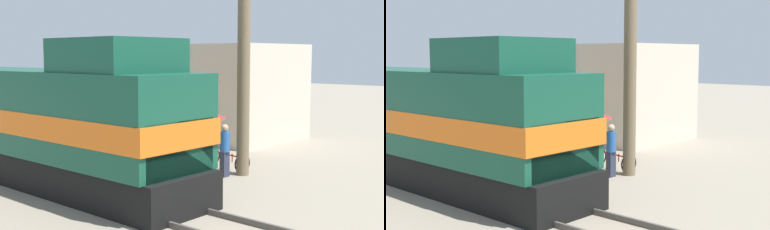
% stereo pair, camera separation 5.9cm
% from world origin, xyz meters
% --- Properties ---
extents(ground_plane, '(120.00, 120.00, 0.00)m').
position_xyz_m(ground_plane, '(0.00, 0.00, 0.00)').
color(ground_plane, gray).
extents(rail_near, '(0.08, 31.47, 0.15)m').
position_xyz_m(rail_near, '(-0.72, 0.00, 0.07)').
color(rail_near, '#4C4742').
rests_on(rail_near, ground_plane).
extents(rail_far, '(0.08, 31.47, 0.15)m').
position_xyz_m(rail_far, '(0.72, 0.00, 0.07)').
color(rail_far, '#4C4742').
rests_on(rail_far, ground_plane).
extents(locomotive, '(2.91, 13.49, 4.56)m').
position_xyz_m(locomotive, '(0.00, 3.32, 1.97)').
color(locomotive, black).
rests_on(locomotive, ground_plane).
extents(utility_pole, '(1.80, 0.43, 9.98)m').
position_xyz_m(utility_pole, '(5.01, -0.96, 5.04)').
color(utility_pole, '#726047').
rests_on(utility_pole, ground_plane).
extents(vendor_umbrella, '(2.51, 2.51, 2.28)m').
position_xyz_m(vendor_umbrella, '(5.48, 1.78, 1.99)').
color(vendor_umbrella, '#4C4C4C').
rests_on(vendor_umbrella, ground_plane).
extents(billboard_sign, '(2.05, 0.12, 3.74)m').
position_xyz_m(billboard_sign, '(6.19, 4.94, 2.81)').
color(billboard_sign, '#595959').
rests_on(billboard_sign, ground_plane).
extents(shrub_cluster, '(0.85, 0.85, 0.85)m').
position_xyz_m(shrub_cluster, '(5.45, 1.12, 0.43)').
color(shrub_cluster, '#236028').
rests_on(shrub_cluster, ground_plane).
extents(person_bystander, '(0.34, 0.34, 1.80)m').
position_xyz_m(person_bystander, '(4.37, -0.68, 0.98)').
color(person_bystander, '#2D3347').
rests_on(person_bystander, ground_plane).
extents(bicycle, '(1.01, 1.79, 0.70)m').
position_xyz_m(bicycle, '(5.32, -0.03, 0.36)').
color(bicycle, black).
rests_on(bicycle, ground_plane).
extents(building_block_distant, '(5.26, 6.60, 4.61)m').
position_xyz_m(building_block_distant, '(11.23, 4.76, 2.31)').
color(building_block_distant, beige).
rests_on(building_block_distant, ground_plane).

